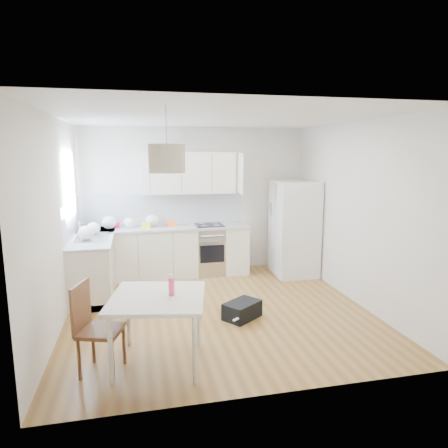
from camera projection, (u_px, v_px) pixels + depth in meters
name	position (u px, v px, depth m)	size (l,w,h in m)	color
floor	(218.00, 310.00, 5.75)	(4.20, 4.20, 0.00)	brown
ceiling	(218.00, 117.00, 5.27)	(4.20, 4.20, 0.00)	white
wall_back	(196.00, 200.00, 7.53)	(4.20, 4.20, 0.00)	beige
wall_left	(56.00, 224.00, 5.07)	(4.20, 4.20, 0.00)	beige
wall_right	(356.00, 213.00, 5.96)	(4.20, 4.20, 0.00)	beige
window_glassblock	(69.00, 185.00, 6.10)	(0.02, 1.00, 1.00)	#BFE0F9
cabinets_back	(166.00, 253.00, 7.27)	(3.00, 0.60, 0.88)	white
cabinets_left	(94.00, 266.00, 6.44)	(0.60, 1.80, 0.88)	white
counter_back	(166.00, 228.00, 7.19)	(3.02, 0.64, 0.04)	#ADAFB1
counter_left	(93.00, 238.00, 6.36)	(0.64, 1.82, 0.04)	#ADAFB1
backsplash_back	(164.00, 209.00, 7.42)	(3.00, 0.01, 0.58)	silver
backsplash_left	(72.00, 219.00, 6.24)	(0.01, 1.80, 0.58)	silver
upper_cabinets	(188.00, 173.00, 7.25)	(1.70, 0.32, 0.75)	white
range_oven	(209.00, 250.00, 7.44)	(0.50, 0.61, 0.88)	#B2B5B7
sink	(92.00, 238.00, 6.31)	(0.50, 0.80, 0.16)	#B2B5B7
refrigerator	(295.00, 228.00, 7.36)	(0.83, 0.87, 1.73)	white
dining_table	(158.00, 303.00, 4.18)	(1.13, 1.13, 0.76)	beige
dining_chair	(101.00, 329.00, 4.05)	(0.40, 0.40, 0.95)	#512818
drink_bottle	(171.00, 285.00, 4.17)	(0.07, 0.07, 0.23)	#F14379
gym_bag	(242.00, 310.00, 5.46)	(0.50, 0.33, 0.23)	black
pendant_lamp	(167.00, 158.00, 4.02)	(0.37, 0.37, 0.29)	beige
grocery_bag_a	(109.00, 222.00, 6.98)	(0.26, 0.22, 0.23)	white
grocery_bag_b	(129.00, 223.00, 7.07)	(0.21, 0.18, 0.19)	white
grocery_bag_c	(152.00, 220.00, 7.23)	(0.24, 0.21, 0.22)	white
grocery_bag_d	(93.00, 228.00, 6.52)	(0.22, 0.19, 0.20)	white
grocery_bag_e	(86.00, 233.00, 6.10)	(0.24, 0.20, 0.22)	white
snack_orange	(171.00, 224.00, 7.25)	(0.14, 0.09, 0.10)	#F75215
snack_yellow	(146.00, 226.00, 7.05)	(0.14, 0.09, 0.10)	#FFF828
snack_red	(115.00, 225.00, 7.08)	(0.16, 0.10, 0.11)	red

